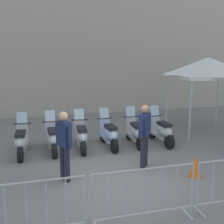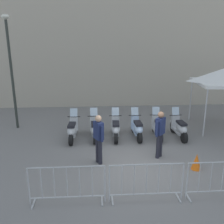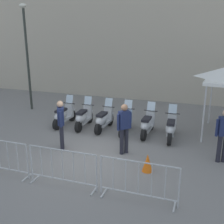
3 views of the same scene
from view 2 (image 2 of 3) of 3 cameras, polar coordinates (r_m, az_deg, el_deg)
ground_plane at (r=8.71m, az=5.24°, el=-12.12°), size 120.00×120.00×0.00m
motorcycle_0 at (r=10.67m, az=-9.01°, el=-4.08°), size 0.56×1.72×1.24m
motorcycle_1 at (r=10.66m, az=-4.04°, el=-3.93°), size 0.61×1.72×1.24m
motorcycle_2 at (r=10.69m, az=0.85°, el=-3.84°), size 0.56×1.72×1.24m
motorcycle_3 at (r=10.79m, az=5.76°, el=-3.73°), size 0.63×1.72×1.24m
motorcycle_4 at (r=10.98m, az=10.45°, el=-3.57°), size 0.56×1.73×1.24m
motorcycle_5 at (r=11.15m, az=15.18°, el=-3.57°), size 0.64×1.72×1.24m
barrier_segment_0 at (r=6.78m, az=-10.23°, el=-16.22°), size 1.97×0.62×1.07m
barrier_segment_1 at (r=6.86m, az=7.85°, el=-15.71°), size 1.97×0.62×1.07m
barrier_segment_2 at (r=7.52m, az=23.94°, el=-13.99°), size 1.97×0.62×1.07m
street_lamp at (r=12.36m, az=-22.24°, el=10.66°), size 0.36×0.36×5.18m
officer_near_row_end at (r=8.46m, az=-3.08°, el=-5.63°), size 0.38×0.47×1.73m
officer_by_barriers at (r=9.02m, az=10.93°, el=-4.48°), size 0.39×0.46×1.73m
traffic_cone at (r=8.79m, az=18.76°, el=-10.70°), size 0.32×0.32×0.55m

